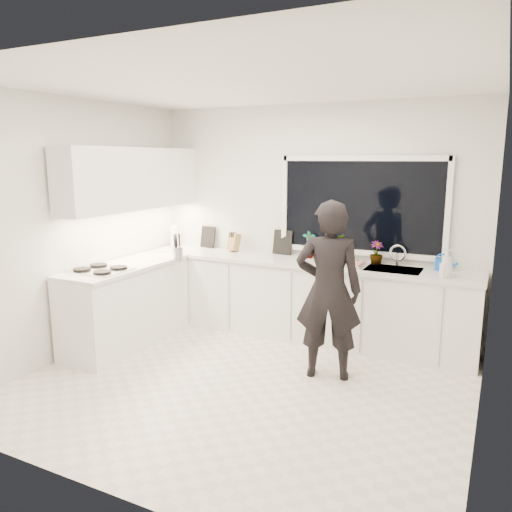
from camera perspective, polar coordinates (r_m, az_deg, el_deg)
The scene contains 25 objects.
floor at distance 4.83m, azimuth -1.50°, elevation -14.54°, with size 4.00×3.50×0.02m, color beige.
wall_back at distance 6.01m, azimuth 6.34°, elevation 4.07°, with size 4.00×0.02×2.70m, color white.
wall_left at distance 5.64m, azimuth -19.96°, elevation 3.00°, with size 0.02×3.50×2.70m, color white.
wall_right at distance 3.91m, azimuth 25.40°, elevation -0.76°, with size 0.02×3.50×2.70m, color white.
ceiling at distance 4.40m, azimuth -1.69°, elevation 19.33°, with size 4.00×3.50×0.02m, color white.
window at distance 5.78m, azimuth 11.89°, elevation 5.61°, with size 1.80×0.02×1.00m, color black.
base_cabinets_back at distance 5.91m, azimuth 5.11°, elevation -5.05°, with size 3.92×0.58×0.88m, color white.
base_cabinets_left at distance 5.84m, azimuth -14.56°, elevation -5.57°, with size 0.58×1.60×0.88m, color white.
countertop_back at distance 5.79m, azimuth 5.15°, elevation -0.70°, with size 3.94×0.62×0.04m, color silver.
countertop_left at distance 5.73m, azimuth -14.79°, elevation -1.15°, with size 0.62×1.60×0.04m, color silver.
upper_cabinets at distance 5.95m, azimuth -13.89°, elevation 8.58°, with size 0.34×2.10×0.70m, color white.
sink at distance 5.52m, azimuth 15.39°, elevation -1.96°, with size 0.58×0.42×0.14m, color silver.
faucet at distance 5.68m, azimuth 15.87°, elevation 0.03°, with size 0.03×0.03×0.22m, color silver.
stovetop at distance 5.48m, azimuth -17.36°, elevation -1.46°, with size 0.56×0.48×0.03m, color black.
person at distance 4.75m, azimuth 8.28°, elevation -3.93°, with size 0.62×0.41×1.71m, color black.
pizza_tray at distance 5.60m, azimuth 9.84°, elevation -0.84°, with size 0.46×0.34×0.03m, color silver.
pizza at distance 5.60m, azimuth 9.84°, elevation -0.67°, with size 0.42×0.30×0.01m, color #AF2D17.
watering_can at distance 5.59m, azimuth 20.45°, elevation -0.90°, with size 0.14×0.14×0.13m, color blue.
paper_towel_roll at distance 6.73m, azimuth -9.30°, elevation 2.18°, with size 0.11×0.11×0.26m, color silver.
knife_block at distance 6.30m, azimuth -2.54°, elevation 1.52°, with size 0.13×0.10×0.22m, color #905C43.
utensil_crock at distance 5.81m, azimuth -8.95°, elevation 0.26°, with size 0.13×0.13×0.16m, color silver.
picture_frame_large at distance 6.60m, azimuth -5.51°, elevation 2.19°, with size 0.22×0.02×0.28m, color black.
picture_frame_small at distance 6.11m, azimuth 3.07°, elevation 1.59°, with size 0.25×0.02×0.30m, color black.
herb_plants at distance 5.78m, azimuth 9.49°, elevation 0.84°, with size 0.99×0.23×0.32m.
soap_bottles at distance 5.26m, azimuth 20.92°, elevation -0.93°, with size 0.13×0.12×0.29m.
Camera 1 is at (2.05, -3.84, 2.09)m, focal length 35.00 mm.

